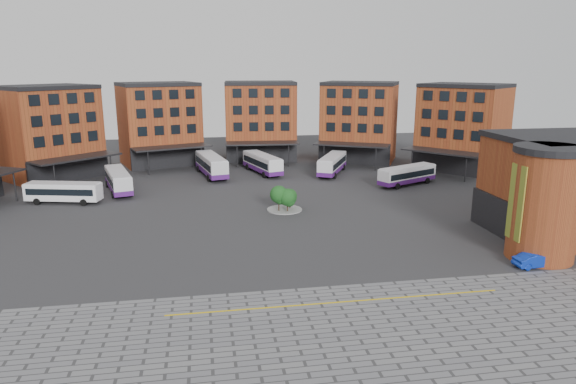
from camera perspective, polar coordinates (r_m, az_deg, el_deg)
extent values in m
plane|color=#28282B|center=(52.55, -0.47, -5.68)|extent=(160.00, 160.00, 0.00)
cube|color=slate|center=(33.63, 9.34, -17.96)|extent=(50.00, 22.00, 0.02)
cube|color=gold|center=(40.30, 5.63, -12.08)|extent=(26.00, 0.15, 0.02)
cylinder|color=black|center=(76.86, -28.07, 0.55)|extent=(0.20, 0.20, 4.00)
cube|color=brown|center=(89.64, -24.91, 5.86)|extent=(16.35, 16.13, 14.00)
cube|color=black|center=(86.13, -23.10, 2.37)|extent=(10.00, 9.07, 4.00)
cube|color=black|center=(89.06, -25.40, 10.50)|extent=(16.55, 16.35, 0.60)
cube|color=black|center=(84.94, -23.50, 7.12)|extent=(8.60, 7.77, 8.00)
cube|color=black|center=(83.75, -22.45, 3.53)|extent=(12.61, 11.97, 0.25)
cylinder|color=black|center=(80.46, -24.49, 1.48)|extent=(0.20, 0.20, 4.00)
cylinder|color=black|center=(84.85, -19.06, 2.57)|extent=(0.20, 0.20, 4.00)
cube|color=brown|center=(96.20, -14.07, 7.21)|extent=(15.55, 13.69, 14.00)
cube|color=black|center=(92.26, -13.12, 3.84)|extent=(12.45, 4.71, 4.00)
cube|color=black|center=(95.66, -14.34, 11.55)|extent=(15.65, 13.97, 0.60)
cube|color=black|center=(91.12, -13.33, 8.28)|extent=(10.87, 3.87, 8.00)
cube|color=black|center=(89.70, -12.78, 4.88)|extent=(13.72, 8.39, 0.25)
cylinder|color=black|center=(87.20, -15.25, 3.14)|extent=(0.20, 0.20, 4.00)
cylinder|color=black|center=(89.66, -9.59, 3.73)|extent=(0.20, 0.20, 4.00)
cube|color=brown|center=(98.96, -3.09, 7.78)|extent=(13.67, 10.88, 14.00)
cube|color=black|center=(94.84, -2.92, 4.46)|extent=(13.00, 1.41, 4.00)
cube|color=black|center=(98.43, -3.15, 12.01)|extent=(13.69, 11.18, 0.60)
cube|color=black|center=(93.72, -2.97, 8.79)|extent=(11.42, 0.95, 8.00)
cube|color=black|center=(92.21, -2.87, 5.45)|extent=(13.28, 5.30, 0.25)
cylinder|color=black|center=(90.66, -5.68, 3.97)|extent=(0.20, 0.20, 4.00)
cylinder|color=black|center=(91.08, 0.07, 4.08)|extent=(0.20, 0.20, 4.00)
cube|color=brown|center=(97.79, 7.92, 7.60)|extent=(16.12, 14.81, 14.00)
cube|color=black|center=(93.75, 7.31, 4.26)|extent=(11.81, 6.35, 4.00)
cube|color=black|center=(97.27, 8.06, 11.87)|extent=(16.26, 15.08, 0.60)
cube|color=black|center=(92.62, 7.43, 8.63)|extent=(10.26, 5.33, 8.00)
cube|color=black|center=(91.15, 7.08, 5.26)|extent=(13.58, 9.82, 0.25)
cylinder|color=black|center=(90.66, 4.00, 4.00)|extent=(0.20, 0.20, 4.00)
cylinder|color=black|center=(89.02, 9.71, 3.65)|extent=(0.20, 0.20, 4.00)
cube|color=brown|center=(92.76, 18.83, 6.64)|extent=(16.02, 16.39, 14.00)
cube|color=black|center=(89.05, 17.41, 3.21)|extent=(8.74, 10.28, 4.00)
cube|color=black|center=(92.21, 19.20, 11.14)|extent=(16.25, 16.58, 0.60)
cube|color=black|center=(87.88, 17.70, 7.80)|extent=(7.47, 8.86, 8.00)
cube|color=black|center=(86.58, 16.88, 4.30)|extent=(11.73, 12.79, 0.25)
cylinder|color=black|center=(87.21, 13.58, 3.24)|extent=(0.20, 0.20, 4.00)
cylinder|color=black|center=(83.59, 19.13, 2.40)|extent=(0.20, 0.20, 4.00)
cube|color=brown|center=(61.52, 28.64, 0.35)|extent=(14.00, 12.00, 10.00)
cube|color=black|center=(60.65, 29.23, 5.22)|extent=(14.40, 12.40, 0.60)
cube|color=black|center=(58.18, 22.77, -2.78)|extent=(0.40, 12.00, 4.00)
cylinder|color=brown|center=(52.71, 26.58, -1.45)|extent=(6.00, 6.00, 10.00)
cylinder|color=black|center=(51.69, 27.22, 4.22)|extent=(6.40, 6.40, 0.60)
cube|color=orange|center=(50.95, 24.00, -1.09)|extent=(0.12, 2.20, 7.00)
cylinder|color=gray|center=(64.12, -0.39, -1.96)|extent=(4.40, 4.40, 0.12)
cylinder|color=#332114|center=(63.24, -1.02, -1.51)|extent=(0.14, 0.14, 1.57)
sphere|color=#164319|center=(62.88, -1.03, -0.27)|extent=(2.19, 2.19, 2.19)
sphere|color=#164319|center=(62.88, -0.83, -0.72)|extent=(1.53, 1.53, 1.53)
cylinder|color=#332114|center=(64.68, 0.22, -1.33)|extent=(0.14, 0.14, 1.19)
sphere|color=#164319|center=(64.40, 0.22, -0.41)|extent=(1.74, 1.74, 1.74)
sphere|color=#164319|center=(64.38, 0.42, -0.75)|extent=(1.22, 1.22, 1.22)
cylinder|color=#332114|center=(63.04, -0.07, -1.66)|extent=(0.14, 0.14, 1.35)
sphere|color=#164319|center=(62.72, -0.07, -0.59)|extent=(2.14, 2.14, 2.14)
sphere|color=#164319|center=(62.71, 0.13, -0.98)|extent=(1.50, 1.50, 1.50)
cube|color=white|center=(73.04, -23.69, 0.05)|extent=(9.98, 4.43, 2.17)
cube|color=black|center=(73.00, -23.70, 0.16)|extent=(9.24, 4.31, 0.84)
cube|color=silver|center=(72.80, -23.78, 0.91)|extent=(9.58, 4.25, 0.11)
cube|color=black|center=(75.32, -26.92, 0.25)|extent=(0.56, 1.86, 0.97)
cylinder|color=black|center=(73.86, -26.14, -0.97)|extent=(0.92, 0.47, 0.88)
cylinder|color=black|center=(75.71, -25.32, -0.54)|extent=(0.92, 0.47, 0.88)
cylinder|color=black|center=(70.95, -21.78, -1.09)|extent=(0.92, 0.47, 0.88)
cylinder|color=black|center=(72.88, -21.04, -0.65)|extent=(0.92, 0.47, 0.88)
cube|color=silver|center=(76.81, -18.35, 1.30)|extent=(5.30, 11.14, 2.42)
cube|color=black|center=(76.78, -18.36, 1.43)|extent=(5.12, 10.31, 0.94)
cube|color=silver|center=(76.56, -18.42, 2.22)|extent=(5.08, 10.69, 0.12)
cube|color=black|center=(81.97, -18.83, 2.19)|extent=(2.06, 0.68, 1.09)
cube|color=#4C186D|center=(77.00, -18.30, 0.68)|extent=(5.34, 11.19, 0.69)
cylinder|color=black|center=(80.34, -19.47, 0.83)|extent=(0.55, 1.03, 0.99)
cylinder|color=black|center=(80.60, -17.73, 1.01)|extent=(0.55, 1.03, 0.99)
cylinder|color=black|center=(73.59, -18.89, -0.28)|extent=(0.55, 1.03, 0.99)
cylinder|color=black|center=(73.87, -16.99, -0.09)|extent=(0.55, 1.03, 0.99)
cube|color=silver|center=(84.22, -8.52, 3.07)|extent=(5.11, 12.31, 2.68)
cube|color=black|center=(84.18, -8.53, 3.19)|extent=(4.98, 11.39, 1.04)
cube|color=silver|center=(83.97, -8.56, 4.00)|extent=(4.91, 11.82, 0.13)
cube|color=black|center=(89.85, -9.37, 3.88)|extent=(2.30, 0.59, 1.20)
cube|color=#4C186D|center=(84.40, -8.50, 2.43)|extent=(5.16, 12.36, 0.76)
cylinder|color=black|center=(87.90, -9.92, 2.54)|extent=(0.54, 1.14, 1.09)
cylinder|color=black|center=(88.46, -8.19, 2.68)|extent=(0.54, 1.14, 1.09)
cylinder|color=black|center=(80.53, -8.82, 1.54)|extent=(0.54, 1.14, 1.09)
cylinder|color=black|center=(81.14, -6.94, 1.70)|extent=(0.54, 1.14, 1.09)
cube|color=white|center=(85.60, -2.87, 3.28)|extent=(5.61, 11.40, 2.48)
cube|color=black|center=(85.56, -2.87, 3.40)|extent=(5.41, 10.56, 0.96)
cube|color=silver|center=(85.36, -2.88, 4.14)|extent=(5.38, 10.95, 0.12)
cube|color=black|center=(90.53, -4.25, 4.00)|extent=(2.10, 0.73, 1.11)
cube|color=#4C186D|center=(85.76, -2.86, 2.70)|extent=(5.66, 11.45, 0.71)
cylinder|color=black|center=(88.61, -4.53, 2.78)|extent=(0.58, 1.06, 1.01)
cylinder|color=black|center=(89.55, -3.02, 2.92)|extent=(0.58, 1.06, 1.01)
cylinder|color=black|center=(82.15, -2.69, 1.91)|extent=(0.58, 1.06, 1.01)
cylinder|color=black|center=(83.16, -1.09, 2.07)|extent=(0.58, 1.06, 1.01)
cube|color=silver|center=(85.27, 4.94, 3.19)|extent=(7.23, 10.95, 2.45)
cube|color=black|center=(85.24, 4.95, 3.31)|extent=(6.88, 10.19, 0.95)
cube|color=silver|center=(85.04, 4.96, 4.04)|extent=(6.94, 10.51, 0.12)
cube|color=black|center=(90.43, 5.70, 3.94)|extent=(1.95, 1.07, 1.10)
cube|color=#4C186D|center=(85.44, 4.93, 2.62)|extent=(7.28, 11.00, 0.70)
cylinder|color=black|center=(89.16, 4.64, 2.84)|extent=(0.72, 1.03, 1.00)
cylinder|color=black|center=(88.65, 6.22, 2.74)|extent=(0.72, 1.03, 1.00)
cylinder|color=black|center=(82.44, 3.54, 1.94)|extent=(0.72, 1.03, 1.00)
cylinder|color=black|center=(81.89, 5.24, 1.82)|extent=(0.72, 1.03, 1.00)
cube|color=white|center=(79.12, 13.11, 1.93)|extent=(10.17, 6.48, 2.27)
cube|color=black|center=(79.09, 13.11, 2.04)|extent=(9.47, 6.18, 0.88)
cube|color=silver|center=(78.89, 13.15, 2.77)|extent=(9.77, 6.22, 0.11)
cube|color=black|center=(82.81, 15.43, 2.46)|extent=(0.96, 1.82, 1.02)
cube|color=#4C186D|center=(79.29, 13.07, 1.36)|extent=(10.23, 6.53, 0.65)
cylinder|color=black|center=(82.51, 13.98, 1.53)|extent=(0.95, 0.65, 0.92)
cylinder|color=black|center=(81.06, 15.21, 1.23)|extent=(0.95, 0.65, 0.92)
cylinder|color=black|center=(77.80, 10.82, 0.95)|extent=(0.95, 0.65, 0.92)
cylinder|color=black|center=(76.26, 12.06, 0.63)|extent=(0.95, 0.65, 0.92)
imported|color=#0C2BA8|center=(51.41, 25.81, -6.82)|extent=(4.06, 1.63, 1.31)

